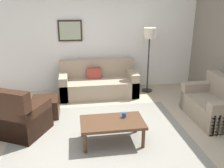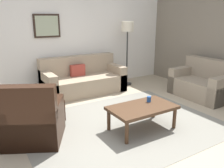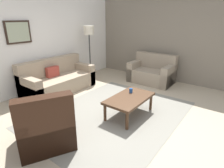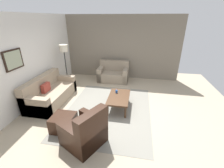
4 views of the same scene
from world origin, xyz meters
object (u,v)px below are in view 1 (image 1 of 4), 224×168
Objects in this scene: cup at (124,115)px; lamp_standing at (149,40)px; ottoman at (46,107)px; coffee_table at (112,124)px; couch_main at (98,83)px; armchair_leather at (20,120)px; framed_artwork at (70,31)px; couch_loveseat at (216,105)px.

lamp_standing is (1.11, 2.25, 0.95)m from cup.
ottoman is 0.51× the size of coffee_table.
coffee_table is at bearing -119.51° from lamp_standing.
cup is (1.49, -1.14, 0.26)m from ottoman.
couch_main is 21.14× the size of cup.
lamp_standing is at bearing 31.79° from armchair_leather.
lamp_standing reaches higher than couch_main.
cup is 0.15× the size of framed_artwork.
armchair_leather is 0.63× the size of lamp_standing.
armchair_leather is at bearing -117.64° from ottoman.
couch_main reaches higher than cup.
armchair_leather is at bearing 162.59° from coffee_table.
cup is 3.07m from framed_artwork.
lamp_standing is 2.06m from framed_artwork.
armchair_leather is at bearing -131.22° from couch_main.
couch_loveseat is 2.37× the size of ottoman.
couch_loveseat is 2.11m from cup.
couch_main is 1.70m from ottoman.
framed_artwork is (-0.67, 2.81, 1.26)m from coffee_table.
couch_main is at bearing -32.18° from framed_artwork.
couch_main is 2.30m from cup.
cup reaches higher than ottoman.
lamp_standing is at bearing 23.23° from ottoman.
framed_artwork reaches higher than coffee_table.
couch_main is 1.15× the size of lamp_standing.
coffee_table is (1.64, -0.52, 0.05)m from armchair_leather.
couch_main is at bearing 178.86° from lamp_standing.
armchair_leather reaches higher than coffee_table.
framed_artwork reaches higher than cup.
framed_artwork is at bearing 147.82° from couch_main.
lamp_standing is (2.60, 1.11, 1.21)m from ottoman.
coffee_table is (0.00, -2.39, 0.06)m from couch_main.
couch_loveseat is (2.29, -1.83, 0.00)m from couch_main.
couch_main is at bearing 95.75° from cup.
armchair_leather is 1.93× the size of ottoman.
framed_artwork reaches higher than ottoman.
couch_loveseat is 3.93m from armchair_leather.
cup is at bearing -167.57° from couch_loveseat.
lamp_standing is 2.77× the size of framed_artwork.
framed_artwork is (-0.66, 0.42, 1.32)m from couch_main.
armchair_leather is (-1.64, -1.87, 0.01)m from couch_main.
couch_main and couch_loveseat have the same top height.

